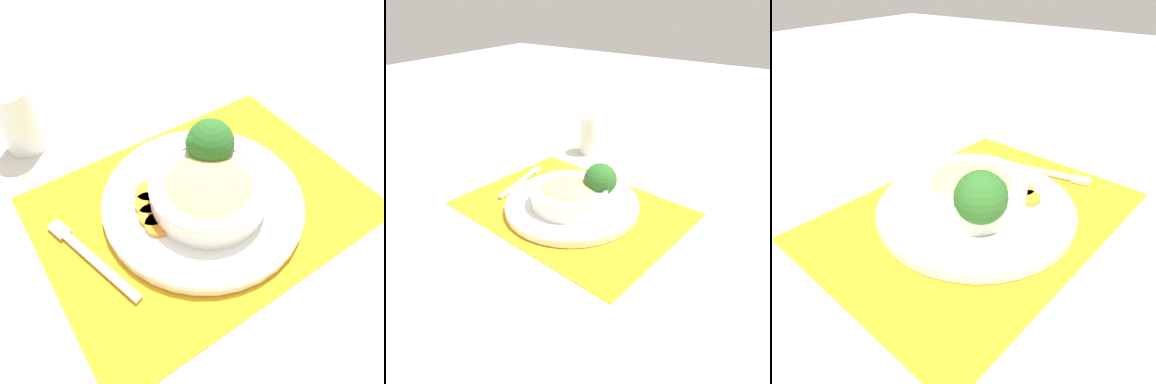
% 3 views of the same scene
% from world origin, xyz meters
% --- Properties ---
extents(ground_plane, '(4.00, 4.00, 0.00)m').
position_xyz_m(ground_plane, '(0.00, 0.00, 0.00)').
color(ground_plane, beige).
extents(placemat, '(0.53, 0.41, 0.00)m').
position_xyz_m(placemat, '(0.00, 0.00, 0.00)').
color(placemat, orange).
rests_on(placemat, ground_plane).
extents(plate, '(0.31, 0.31, 0.02)m').
position_xyz_m(plate, '(0.00, 0.00, 0.02)').
color(plate, white).
rests_on(plate, placemat).
extents(bowl, '(0.17, 0.17, 0.05)m').
position_xyz_m(bowl, '(-0.00, -0.01, 0.05)').
color(bowl, silver).
rests_on(bowl, plate).
extents(broccoli_floret, '(0.07, 0.07, 0.09)m').
position_xyz_m(broccoli_floret, '(0.05, 0.04, 0.07)').
color(broccoli_floret, '#84AD5B').
rests_on(broccoli_floret, plate).
extents(carrot_slice_near, '(0.04, 0.04, 0.01)m').
position_xyz_m(carrot_slice_near, '(-0.06, 0.06, 0.02)').
color(carrot_slice_near, orange).
rests_on(carrot_slice_near, plate).
extents(carrot_slice_middle, '(0.04, 0.04, 0.01)m').
position_xyz_m(carrot_slice_middle, '(-0.07, 0.04, 0.02)').
color(carrot_slice_middle, orange).
rests_on(carrot_slice_middle, plate).
extents(carrot_slice_far, '(0.04, 0.04, 0.01)m').
position_xyz_m(carrot_slice_far, '(-0.08, 0.02, 0.02)').
color(carrot_slice_far, orange).
rests_on(carrot_slice_far, plate).
extents(carrot_slice_extra, '(0.04, 0.04, 0.01)m').
position_xyz_m(carrot_slice_extra, '(-0.08, -0.00, 0.02)').
color(carrot_slice_extra, orange).
rests_on(carrot_slice_extra, plate).
extents(water_glass, '(0.07, 0.07, 0.12)m').
position_xyz_m(water_glass, '(-0.15, 0.30, 0.05)').
color(water_glass, silver).
rests_on(water_glass, ground_plane).
extents(fork, '(0.05, 0.18, 0.01)m').
position_xyz_m(fork, '(-0.19, 0.04, 0.01)').
color(fork, '#B7B7BC').
rests_on(fork, placemat).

